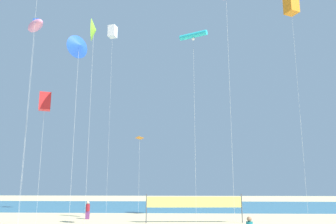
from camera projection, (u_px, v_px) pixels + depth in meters
The scene contains 11 objects.
ocean_band at pixel (169, 206), 45.86m from camera, with size 120.00×20.00×0.01m, color teal.
beachgoer_maroon_shirt at pixel (88, 210), 30.89m from camera, with size 0.37×0.37×1.62m.
volleyball_net at pixel (194, 203), 28.31m from camera, with size 8.23×0.51×2.40m.
kite_cyan_tube at pixel (193, 36), 27.89m from camera, with size 2.36×1.48×15.76m.
kite_lime_delta at pixel (94, 30), 24.48m from camera, with size 0.66×1.68×15.29m.
kite_white_box at pixel (113, 32), 37.05m from camera, with size 1.02×1.02×20.50m.
kite_orange_box at pixel (291, 5), 29.74m from camera, with size 1.33×1.33×19.75m.
kite_blue_delta at pixel (79, 46), 21.97m from camera, with size 1.35×1.48×13.09m.
kite_pink_inflatable at pixel (35, 26), 31.19m from camera, with size 2.63×2.60×18.56m.
kite_red_box at pixel (45, 102), 26.72m from camera, with size 1.16×1.16×10.49m.
kite_orange_diamond at pixel (140, 138), 33.16m from camera, with size 0.76×0.77×7.93m.
Camera 1 is at (1.79, -16.61, 3.62)m, focal length 35.44 mm.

